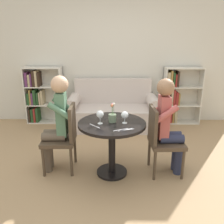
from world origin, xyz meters
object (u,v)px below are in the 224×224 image
Objects in this scene: bookshelf_left at (40,95)px; wine_glass_left at (100,115)px; chair_left at (64,135)px; couch at (113,111)px; wine_glass_right at (125,115)px; person_left at (57,121)px; person_right at (169,124)px; chair_right at (161,138)px; bookshelf_right at (177,96)px; flower_vase at (112,116)px.

bookshelf_left is 2.44m from wine_glass_left.
couch is at bearing 157.11° from chair_left.
chair_left reaches higher than wine_glass_right.
person_left is at bearing -113.90° from couch.
person_right is 0.88m from wine_glass_left.
bookshelf_left reaches higher than chair_right.
bookshelf_right is (2.81, 0.00, -0.03)m from bookshelf_left.
person_left is 5.19× the size of flower_vase.
bookshelf_right is at bearing 131.31° from person_left.
chair_right is 5.96× the size of wine_glass_right.
chair_left is 1.36m from person_right.
bookshelf_right is 2.76m from person_left.
couch is 1.80m from person_left.
couch is 1.96× the size of chair_right.
bookshelf_right is 6.96× the size of wine_glass_left.
person_right reaches higher than wine_glass_right.
couch is 1.76m from flower_vase.
flower_vase is (-0.15, 0.04, -0.03)m from wine_glass_right.
wine_glass_right is (0.79, -0.12, 0.32)m from chair_left.
chair_left is at bearing 171.11° from wine_glass_right.
bookshelf_left is 2.60m from wine_glass_right.
wine_glass_left is at bearing -158.18° from flower_vase.
flower_vase is (0.15, 0.06, -0.04)m from wine_glass_left.
chair_left is 0.22m from person_left.
bookshelf_right is (1.31, 0.26, 0.24)m from couch.
chair_left is at bearing -65.12° from bookshelf_left.
chair_left is 0.61m from wine_glass_left.
wine_glass_right is at bearing 80.71° from person_left.
person_left is 7.76× the size of wine_glass_left.
person_left reaches higher than chair_left.
person_right is (1.43, -0.06, -0.02)m from person_left.
couch is 1.38× the size of person_left.
bookshelf_left is 6.96× the size of wine_glass_left.
person_right is (0.09, 0.01, 0.19)m from chair_right.
chair_right is (0.63, -1.67, 0.18)m from couch.
person_right is at bearing -107.12° from bookshelf_right.
flower_vase is (-0.71, -0.02, 0.11)m from person_right.
couch is 1.53× the size of bookshelf_right.
couch is at bearing 90.21° from flower_vase.
chair_left is at bearing -136.04° from bookshelf_right.
chair_left is at bearing 172.65° from flower_vase.
chair_right is 0.21m from person_right.
chair_left is 1.00× the size of chair_right.
bookshelf_left is 1.28× the size of chair_right.
bookshelf_left is 2.94m from person_right.
bookshelf_right is 2.50m from wine_glass_left.
chair_right is 3.65× the size of flower_vase.
person_right reaches higher than chair_left.
chair_left is 0.86m from wine_glass_right.
person_right is (2.21, -1.93, 0.10)m from bookshelf_left.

